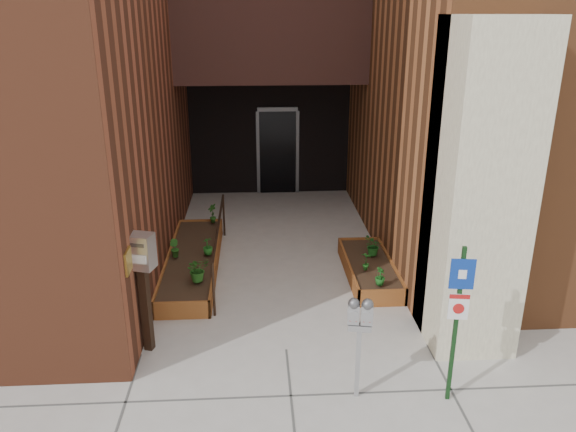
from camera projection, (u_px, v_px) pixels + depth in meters
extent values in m
plane|color=#9E9991|center=(286.00, 350.00, 7.81)|extent=(80.00, 80.00, 0.00)
cube|color=#B6AC8C|center=(478.00, 192.00, 7.38)|extent=(1.10, 1.20, 4.40)
cube|color=#311A16|center=(270.00, 32.00, 12.05)|extent=(4.20, 2.00, 2.00)
cube|color=black|center=(269.00, 134.00, 14.23)|extent=(4.00, 0.30, 3.00)
cube|color=black|center=(278.00, 153.00, 14.22)|extent=(0.90, 0.06, 2.10)
cube|color=#B79338|center=(128.00, 261.00, 6.99)|extent=(0.04, 0.30, 0.30)
cube|color=brown|center=(181.00, 310.00, 8.53)|extent=(0.90, 0.04, 0.30)
cube|color=brown|center=(201.00, 226.00, 11.87)|extent=(0.90, 0.04, 0.30)
cube|color=brown|center=(169.00, 262.00, 10.18)|extent=(0.04, 3.60, 0.30)
cube|color=brown|center=(216.00, 261.00, 10.22)|extent=(0.04, 3.60, 0.30)
cube|color=black|center=(193.00, 262.00, 10.21)|extent=(0.82, 3.52, 0.26)
cube|color=brown|center=(383.00, 298.00, 8.90)|extent=(0.80, 0.04, 0.30)
cube|color=brown|center=(358.00, 245.00, 10.92)|extent=(0.80, 0.04, 0.30)
cube|color=brown|center=(348.00, 269.00, 9.89)|extent=(0.04, 2.20, 0.30)
cube|color=brown|center=(391.00, 268.00, 9.93)|extent=(0.04, 2.20, 0.30)
cube|color=black|center=(369.00, 270.00, 9.92)|extent=(0.72, 2.12, 0.26)
cylinder|color=black|center=(214.00, 289.00, 8.53)|extent=(0.04, 0.04, 0.90)
cylinder|color=black|center=(224.00, 215.00, 11.62)|extent=(0.04, 0.04, 0.90)
cylinder|color=black|center=(218.00, 224.00, 9.93)|extent=(0.04, 3.30, 0.04)
cube|color=#99999B|center=(358.00, 363.00, 6.73)|extent=(0.06, 0.06, 0.92)
cube|color=#99999B|center=(360.00, 327.00, 6.56)|extent=(0.29, 0.16, 0.07)
cube|color=#99999B|center=(353.00, 314.00, 6.51)|extent=(0.15, 0.12, 0.24)
sphere|color=#59595B|center=(354.00, 304.00, 6.46)|extent=(0.14, 0.14, 0.14)
cube|color=white|center=(353.00, 315.00, 6.46)|extent=(0.08, 0.02, 0.05)
cube|color=#B21414|center=(353.00, 320.00, 6.48)|extent=(0.08, 0.02, 0.03)
cube|color=#99999B|center=(367.00, 315.00, 6.49)|extent=(0.15, 0.12, 0.24)
sphere|color=#59595B|center=(368.00, 304.00, 6.44)|extent=(0.14, 0.14, 0.14)
cube|color=white|center=(367.00, 316.00, 6.44)|extent=(0.08, 0.02, 0.05)
cube|color=#B21414|center=(367.00, 321.00, 6.46)|extent=(0.08, 0.02, 0.03)
cube|color=black|center=(456.00, 326.00, 6.49)|extent=(0.05, 0.05, 2.01)
cube|color=navy|center=(462.00, 274.00, 6.22)|extent=(0.27, 0.05, 0.37)
cube|color=white|center=(462.00, 274.00, 6.22)|extent=(0.09, 0.02, 0.11)
cube|color=white|center=(458.00, 307.00, 6.37)|extent=(0.23, 0.05, 0.32)
cube|color=#B21414|center=(460.00, 297.00, 6.32)|extent=(0.23, 0.04, 0.05)
cylinder|color=#B21414|center=(459.00, 309.00, 6.36)|extent=(0.13, 0.03, 0.13)
cube|color=black|center=(146.00, 309.00, 7.62)|extent=(0.14, 0.14, 1.25)
cube|color=silver|center=(140.00, 251.00, 7.33)|extent=(0.40, 0.34, 0.48)
cube|color=#59595B|center=(135.00, 245.00, 7.16)|extent=(0.24, 0.08, 0.05)
cube|color=white|center=(136.00, 259.00, 7.23)|extent=(0.27, 0.09, 0.11)
imported|color=#245B1A|center=(198.00, 269.00, 9.08)|extent=(0.49, 0.49, 0.41)
imported|color=#225618|center=(174.00, 248.00, 9.99)|extent=(0.25, 0.25, 0.32)
imported|color=#1E611B|center=(208.00, 246.00, 10.08)|extent=(0.25, 0.25, 0.32)
imported|color=#205217|center=(213.00, 213.00, 11.59)|extent=(0.29, 0.29, 0.40)
imported|color=#185519|center=(380.00, 276.00, 8.96)|extent=(0.23, 0.23, 0.30)
imported|color=#1C5C1A|center=(366.00, 261.00, 9.47)|extent=(0.24, 0.24, 0.33)
imported|color=#18571A|center=(373.00, 246.00, 10.03)|extent=(0.44, 0.44, 0.36)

